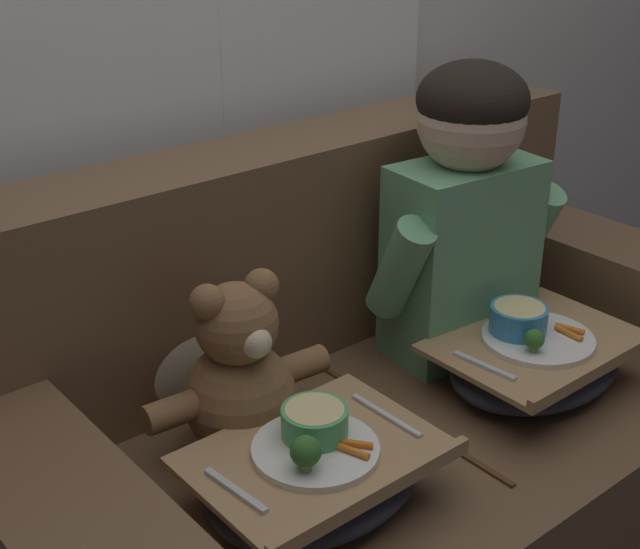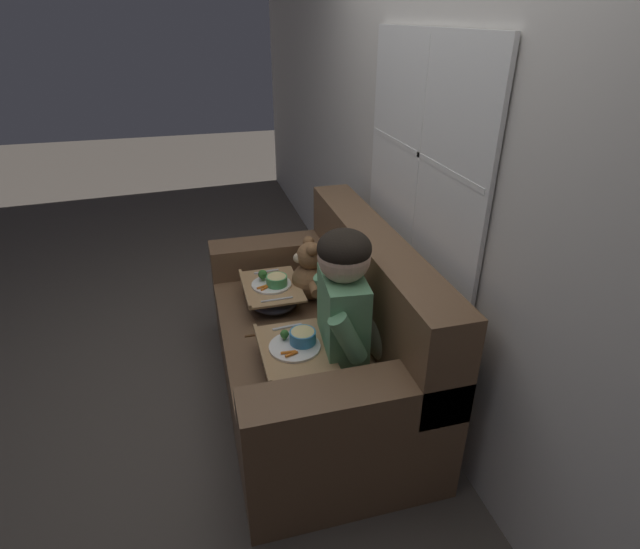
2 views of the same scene
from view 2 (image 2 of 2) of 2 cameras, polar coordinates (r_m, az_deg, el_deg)
name	(u,v)px [view 2 (image 2 of 2)]	position (r m, az deg, el deg)	size (l,w,h in m)	color
ground_plane	(311,393)	(2.86, -1.03, -13.39)	(14.00, 14.00, 0.00)	#4C443D
wall_back_with_window	(429,155)	(2.43, 12.32, 13.24)	(8.00, 0.08, 2.60)	beige
couch	(322,342)	(2.67, 0.28, -7.71)	(1.64, 0.90, 0.92)	brown
throw_pillow_behind_child	(382,325)	(2.34, 7.10, -5.80)	(0.33, 0.16, 0.34)	#C1B293
throw_pillow_behind_teddy	(343,269)	(2.83, 2.70, 0.66)	(0.30, 0.15, 0.31)	#C1B293
child_figure	(343,293)	(2.18, 2.64, -2.13)	(0.47, 0.24, 0.65)	#66A370
teddy_bear	(310,274)	(2.78, -1.20, 0.07)	(0.38, 0.27, 0.35)	brown
lap_tray_child	(295,355)	(2.30, -2.85, -9.22)	(0.43, 0.31, 0.18)	#2D2D38
lap_tray_teddy	(272,292)	(2.79, -5.53, -2.06)	(0.42, 0.31, 0.18)	#2D2D38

